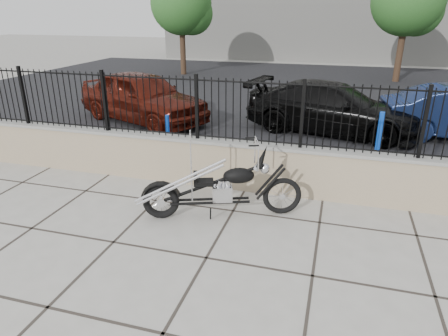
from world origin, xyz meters
The scene contains 10 objects.
ground_plane centered at (0.00, 0.00, 0.00)m, with size 90.00×90.00×0.00m, color #99968E.
parking_lot centered at (0.00, 12.50, 0.00)m, with size 30.00×30.00×0.00m, color black.
retaining_wall centered at (0.00, 2.50, 0.48)m, with size 14.00×0.36×0.96m, color gray.
iron_fence centered at (0.00, 2.50, 1.56)m, with size 14.00×0.08×1.20m, color black.
chopper_motorcycle centered at (-0.19, 1.26, 0.77)m, with size 2.58×0.45×1.55m, color black, non-canonical shape.
car_red centered at (-4.33, 6.65, 0.78)m, with size 1.85×4.61×1.57m, color #49120A.
car_black centered at (1.44, 7.03, 0.71)m, with size 1.99×4.90×1.42m, color black.
bollard_a centered at (-2.50, 4.41, 0.43)m, with size 0.10×0.10×0.86m, color #0B4AAD.
bollard_b centered at (2.60, 5.00, 0.57)m, with size 0.14×0.14×1.14m, color #0C5BB4.
tree_left centered at (-6.79, 16.34, 3.75)m, with size 3.18×3.18×5.36m.
Camera 1 is at (1.59, -4.58, 3.32)m, focal length 32.00 mm.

